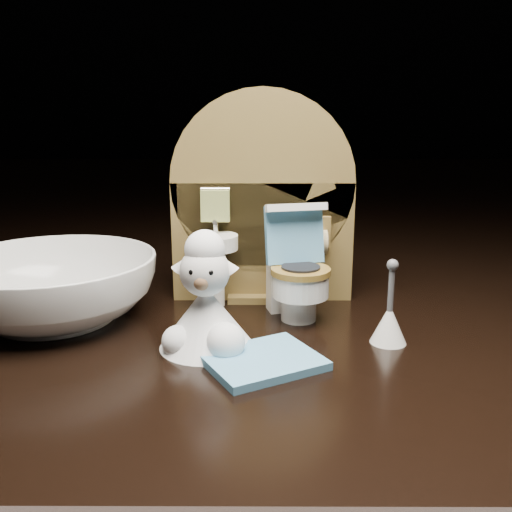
# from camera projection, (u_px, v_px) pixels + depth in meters

# --- Properties ---
(backdrop_panel) EXTENTS (0.13, 0.05, 0.15)m
(backdrop_panel) POSITION_uv_depth(u_px,v_px,m) (261.00, 210.00, 0.41)
(backdrop_panel) COLOR brown
(backdrop_panel) RESTS_ON ground
(toy_toilet) EXTENTS (0.04, 0.05, 0.08)m
(toy_toilet) POSITION_uv_depth(u_px,v_px,m) (296.00, 276.00, 0.38)
(toy_toilet) COLOR white
(toy_toilet) RESTS_ON ground
(bath_mat) EXTENTS (0.08, 0.07, 0.00)m
(bath_mat) POSITION_uv_depth(u_px,v_px,m) (262.00, 361.00, 0.31)
(bath_mat) COLOR #5799C3
(bath_mat) RESTS_ON ground
(toilet_brush) EXTENTS (0.02, 0.02, 0.05)m
(toilet_brush) POSITION_uv_depth(u_px,v_px,m) (389.00, 321.00, 0.34)
(toilet_brush) COLOR white
(toilet_brush) RESTS_ON ground
(plush_lamb) EXTENTS (0.06, 0.06, 0.07)m
(plush_lamb) POSITION_uv_depth(u_px,v_px,m) (206.00, 307.00, 0.33)
(plush_lamb) COLOR white
(plush_lamb) RESTS_ON ground
(ceramic_bowl) EXTENTS (0.14, 0.14, 0.04)m
(ceramic_bowl) POSITION_uv_depth(u_px,v_px,m) (53.00, 288.00, 0.38)
(ceramic_bowl) COLOR white
(ceramic_bowl) RESTS_ON ground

